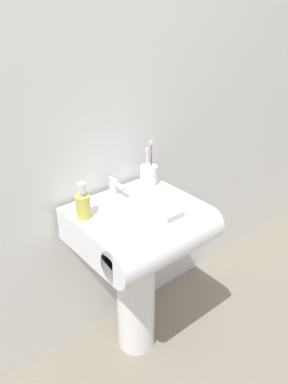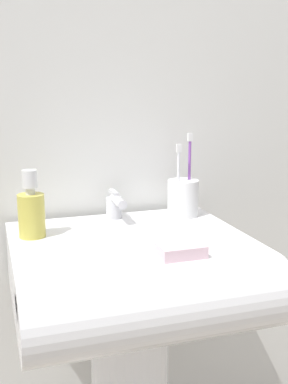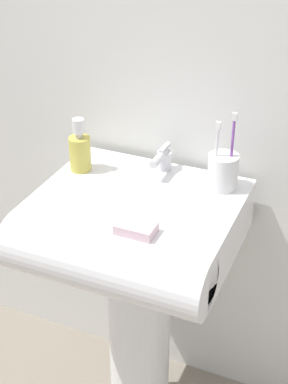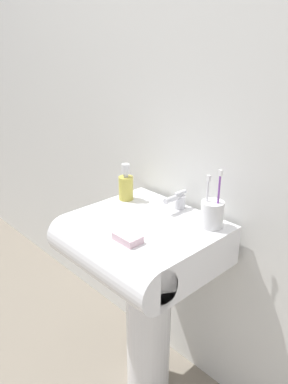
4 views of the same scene
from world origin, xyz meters
name	(u,v)px [view 2 (image 2 of 4)]	position (x,y,z in m)	size (l,w,h in m)	color
wall_back	(100,47)	(0.00, 0.24, 1.20)	(5.00, 0.05, 2.40)	silver
sink_basin	(136,277)	(0.00, -0.05, 0.71)	(0.51, 0.47, 0.15)	white
faucet	(115,205)	(0.01, 0.14, 0.82)	(0.04, 0.11, 0.07)	silver
toothbrush_cup	(183,197)	(0.18, 0.12, 0.83)	(0.08, 0.08, 0.21)	white
soap_bottle	(31,211)	(-0.20, 0.07, 0.84)	(0.06, 0.06, 0.15)	gold
bar_soap	(181,251)	(0.06, -0.15, 0.79)	(0.09, 0.06, 0.02)	silver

